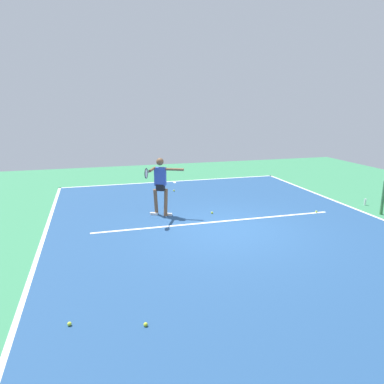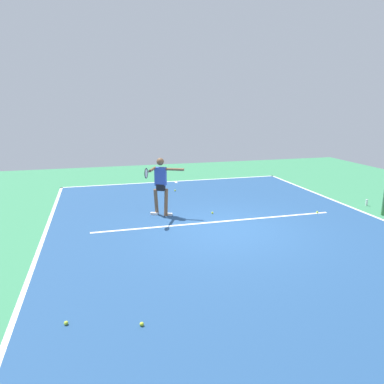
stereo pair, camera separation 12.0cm
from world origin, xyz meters
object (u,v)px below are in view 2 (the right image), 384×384
at_px(tennis_ball_by_sideline, 175,190).
at_px(water_bottle, 367,203).
at_px(tennis_ball_near_service_line, 212,213).
at_px(net_post, 384,198).
at_px(tennis_ball_centre_court, 66,323).
at_px(tennis_ball_near_player, 317,212).
at_px(tennis_player, 161,183).
at_px(tennis_ball_by_baseline, 142,324).

relative_size(tennis_ball_by_sideline, water_bottle, 0.30).
distance_m(tennis_ball_near_service_line, water_bottle, 5.36).
xyz_separation_m(net_post, tennis_ball_centre_court, (9.09, 3.49, -0.50)).
xyz_separation_m(tennis_ball_near_service_line, tennis_ball_near_player, (-3.23, 0.79, 0.00)).
distance_m(tennis_player, tennis_ball_centre_court, 5.88).
relative_size(net_post, water_bottle, 4.86).
bearing_deg(tennis_ball_near_player, net_post, 158.66).
bearing_deg(water_bottle, tennis_player, -6.00).
xyz_separation_m(tennis_ball_centre_court, water_bottle, (-9.38, -4.52, 0.08)).
xyz_separation_m(tennis_player, tennis_ball_by_sideline, (-1.10, -2.99, -1.01)).
xyz_separation_m(tennis_ball_by_baseline, water_bottle, (-8.24, -4.85, 0.08)).
xyz_separation_m(net_post, water_bottle, (-0.28, -1.03, -0.43)).
distance_m(tennis_ball_near_player, water_bottle, 2.14).
xyz_separation_m(tennis_player, tennis_ball_centre_court, (2.46, 5.24, -1.01)).
bearing_deg(tennis_ball_near_service_line, water_bottle, 174.95).
bearing_deg(water_bottle, net_post, 74.64).
height_order(tennis_ball_centre_court, water_bottle, water_bottle).
distance_m(tennis_ball_by_baseline, tennis_ball_near_service_line, 6.07).
relative_size(net_post, tennis_player, 0.60).
bearing_deg(tennis_player, tennis_ball_by_baseline, 101.32).
distance_m(net_post, tennis_ball_near_player, 2.03).
distance_m(net_post, tennis_ball_by_baseline, 8.84).
relative_size(net_post, tennis_ball_centre_court, 16.21).
distance_m(net_post, tennis_player, 6.88).
relative_size(tennis_player, tennis_ball_by_sideline, 27.21).
xyz_separation_m(tennis_ball_by_sideline, tennis_ball_near_service_line, (-0.48, 3.24, 0.00)).
distance_m(tennis_ball_by_sideline, tennis_ball_near_player, 5.48).
height_order(net_post, tennis_player, tennis_player).
xyz_separation_m(tennis_ball_by_sideline, water_bottle, (-5.82, 3.72, 0.08)).
height_order(tennis_ball_by_sideline, tennis_ball_near_player, same).
height_order(tennis_ball_by_sideline, tennis_ball_near_service_line, same).
height_order(net_post, tennis_ball_near_service_line, net_post).
relative_size(tennis_ball_by_baseline, tennis_ball_centre_court, 1.00).
distance_m(tennis_player, tennis_ball_near_service_line, 1.89).
xyz_separation_m(net_post, tennis_player, (6.63, -1.76, 0.51)).
xyz_separation_m(tennis_ball_by_baseline, tennis_ball_near_service_line, (-2.90, -5.33, 0.00)).
relative_size(tennis_player, tennis_ball_near_service_line, 27.21).
height_order(tennis_player, water_bottle, tennis_player).
distance_m(tennis_player, tennis_ball_by_sideline, 3.34).
bearing_deg(water_bottle, tennis_ball_near_player, 8.50).
height_order(tennis_ball_near_service_line, water_bottle, water_bottle).
height_order(tennis_ball_by_baseline, tennis_ball_near_service_line, same).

